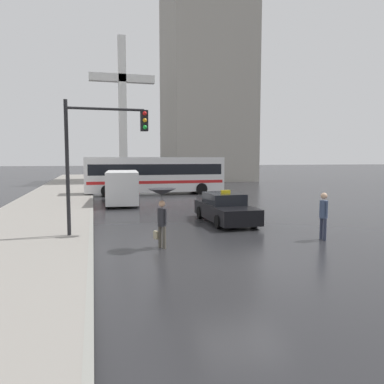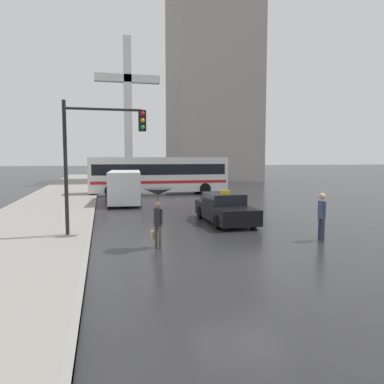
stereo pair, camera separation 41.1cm
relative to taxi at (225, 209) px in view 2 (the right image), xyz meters
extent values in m
plane|color=#262628|center=(-1.99, -6.78, -0.64)|extent=(300.00, 300.00, 0.00)
cube|color=gray|center=(-6.20, -6.78, -0.56)|extent=(0.16, 120.00, 0.16)
cube|color=black|center=(0.00, -0.05, -0.13)|extent=(1.80, 4.68, 0.70)
cube|color=black|center=(0.00, 0.18, 0.48)|extent=(1.58, 2.11, 0.52)
cylinder|color=black|center=(0.86, -1.50, -0.34)|extent=(0.20, 0.60, 0.60)
cylinder|color=black|center=(-0.85, -1.50, -0.34)|extent=(0.20, 0.60, 0.60)
cylinder|color=black|center=(0.86, 1.40, -0.34)|extent=(0.20, 0.60, 0.60)
cylinder|color=black|center=(-0.85, 1.40, -0.34)|extent=(0.20, 0.60, 0.60)
cube|color=yellow|center=(0.00, -0.05, 0.82)|extent=(0.44, 0.16, 0.16)
cube|color=silver|center=(-4.22, 8.53, 0.54)|extent=(2.43, 5.63, 2.03)
cube|color=black|center=(-4.22, 8.53, 0.89)|extent=(2.41, 5.20, 0.53)
cube|color=red|center=(-4.22, 8.53, 0.28)|extent=(2.43, 5.42, 0.14)
cylinder|color=black|center=(-3.40, 6.81, -0.33)|extent=(0.25, 0.64, 0.63)
cylinder|color=black|center=(-5.29, 6.96, -0.33)|extent=(0.25, 0.64, 0.63)
cylinder|color=black|center=(-3.14, 10.10, -0.33)|extent=(0.25, 0.64, 0.63)
cylinder|color=black|center=(-5.03, 10.25, -0.33)|extent=(0.25, 0.64, 0.63)
cube|color=silver|center=(-1.00, 14.74, 1.06)|extent=(11.64, 2.61, 2.88)
cube|color=black|center=(-1.00, 14.74, 1.50)|extent=(11.06, 2.62, 0.88)
cube|color=red|center=(-1.00, 14.74, 0.46)|extent=(11.29, 2.63, 0.24)
cylinder|color=black|center=(-5.06, 13.50, -0.16)|extent=(0.96, 0.29, 0.96)
cylinder|color=black|center=(-5.08, 15.90, -0.16)|extent=(0.96, 0.29, 0.96)
cylinder|color=black|center=(2.78, 13.57, -0.16)|extent=(0.96, 0.29, 0.96)
cylinder|color=black|center=(2.76, 15.97, -0.16)|extent=(0.96, 0.29, 0.96)
cylinder|color=#4C473D|center=(-3.80, -4.50, -0.26)|extent=(0.16, 0.16, 0.76)
cylinder|color=#4C473D|center=(-3.91, -4.31, -0.26)|extent=(0.16, 0.16, 0.76)
cylinder|color=#28282D|center=(-3.86, -4.40, 0.42)|extent=(0.41, 0.41, 0.60)
sphere|color=tan|center=(-3.86, -4.40, 0.89)|extent=(0.22, 0.22, 0.22)
cylinder|color=#28282D|center=(-3.77, -4.57, 0.47)|extent=(0.10, 0.10, 0.51)
cylinder|color=#28282D|center=(-3.95, -4.24, 0.47)|extent=(0.10, 0.10, 0.51)
cone|color=#232328|center=(-3.86, -4.40, 1.28)|extent=(0.96, 0.96, 0.22)
cylinder|color=black|center=(-3.86, -4.40, 0.95)|extent=(0.02, 0.02, 0.66)
cube|color=#BFB28C|center=(-4.03, -4.19, -0.22)|extent=(0.17, 0.21, 0.28)
cylinder|color=#2D3347|center=(2.21, -4.55, -0.23)|extent=(0.12, 0.12, 0.83)
cylinder|color=#2D3347|center=(2.21, -4.77, -0.23)|extent=(0.12, 0.12, 0.83)
cylinder|color=#3D4C6B|center=(2.21, -4.66, 0.52)|extent=(0.30, 0.30, 0.66)
sphere|color=#DBAD89|center=(2.21, -4.66, 1.02)|extent=(0.24, 0.24, 0.24)
cylinder|color=#3D4C6B|center=(2.21, -4.47, 0.57)|extent=(0.07, 0.07, 0.56)
cylinder|color=#3D4C6B|center=(2.21, -4.85, 0.57)|extent=(0.07, 0.07, 0.56)
cylinder|color=black|center=(-7.00, -2.15, 1.96)|extent=(0.14, 0.14, 5.20)
cylinder|color=black|center=(-5.56, -2.15, 4.26)|extent=(2.88, 0.10, 0.10)
cube|color=black|center=(-4.12, -2.15, 3.86)|extent=(0.28, 0.28, 0.80)
sphere|color=red|center=(-4.12, -2.31, 4.12)|extent=(0.16, 0.16, 0.16)
sphere|color=orange|center=(-4.12, -2.31, 3.86)|extent=(0.16, 0.16, 0.16)
sphere|color=green|center=(-4.12, -2.31, 3.60)|extent=(0.16, 0.16, 0.16)
cube|color=#A39E93|center=(9.35, 33.84, 12.43)|extent=(11.05, 11.43, 26.13)
cube|color=white|center=(-2.55, 28.78, 7.99)|extent=(0.90, 0.90, 17.27)
cube|color=white|center=(-2.55, 28.78, 11.79)|extent=(7.60, 0.90, 0.90)
camera|label=1|loc=(-6.07, -16.78, 2.41)|focal=35.00mm
camera|label=2|loc=(-5.67, -16.88, 2.41)|focal=35.00mm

